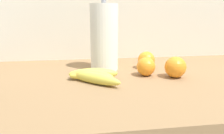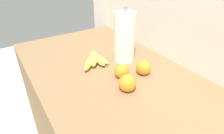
{
  "view_description": "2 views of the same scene",
  "coord_description": "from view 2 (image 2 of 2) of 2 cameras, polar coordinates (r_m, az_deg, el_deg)",
  "views": [
    {
      "loc": [
        -0.34,
        -0.75,
        1.09
      ],
      "look_at": [
        -0.23,
        0.02,
        0.9
      ],
      "focal_mm": 34.59,
      "sensor_mm": 36.0,
      "label": 1
    },
    {
      "loc": [
        0.55,
        -0.44,
        1.38
      ],
      "look_at": [
        -0.16,
        0.01,
        0.89
      ],
      "focal_mm": 30.9,
      "sensor_mm": 36.0,
      "label": 2
    }
  ],
  "objects": [
    {
      "name": "orange_back_right",
      "position": [
        0.85,
        4.39,
        -4.57
      ],
      "size": [
        0.08,
        0.08,
        0.08
      ],
      "primitive_type": "sphere",
      "color": "orange",
      "rests_on": "counter"
    },
    {
      "name": "wall_back",
      "position": [
        1.24,
        19.65,
        -8.13
      ],
      "size": [
        2.05,
        0.06,
        1.3
      ],
      "primitive_type": "cube",
      "color": "silver",
      "rests_on": "ground"
    },
    {
      "name": "paper_towel_roll",
      "position": [
        1.06,
        3.78,
        8.8
      ],
      "size": [
        0.11,
        0.11,
        0.3
      ],
      "color": "white",
      "rests_on": "counter"
    },
    {
      "name": "orange_front",
      "position": [
        0.93,
        2.83,
        -1.19
      ],
      "size": [
        0.07,
        0.07,
        0.07
      ],
      "primitive_type": "sphere",
      "color": "orange",
      "rests_on": "counter"
    },
    {
      "name": "orange_right",
      "position": [
        0.97,
        9.33,
        -0.2
      ],
      "size": [
        0.07,
        0.07,
        0.07
      ],
      "primitive_type": "sphere",
      "color": "orange",
      "rests_on": "counter"
    },
    {
      "name": "banana_bunch",
      "position": [
        1.08,
        -5.2,
        2.34
      ],
      "size": [
        0.19,
        0.17,
        0.04
      ],
      "color": "#D9CE4C",
      "rests_on": "counter"
    }
  ]
}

